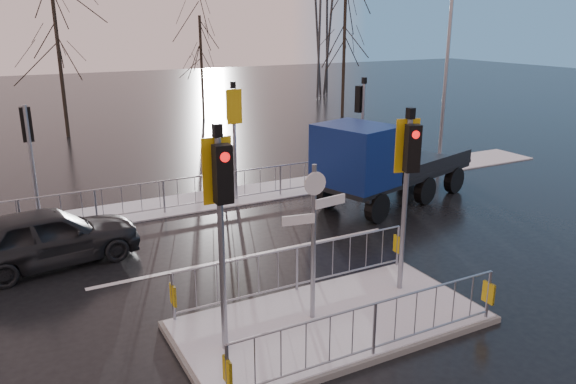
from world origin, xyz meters
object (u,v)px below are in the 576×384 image
car_far_lane (48,237)px  flatbed_truck (373,163)px  street_lamp_right (449,56)px  traffic_island (330,307)px

car_far_lane → flatbed_truck: bearing=-97.9°
car_far_lane → street_lamp_right: (15.07, 2.90, 3.67)m
traffic_island → flatbed_truck: 7.44m
car_far_lane → street_lamp_right: size_ratio=0.53×
car_far_lane → street_lamp_right: 15.78m
traffic_island → street_lamp_right: 14.14m
traffic_island → car_far_lane: bearing=128.7°
flatbed_truck → traffic_island: bearing=-132.1°
traffic_island → street_lamp_right: (10.58, 8.49, 4.00)m
street_lamp_right → car_far_lane: bearing=-169.1°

